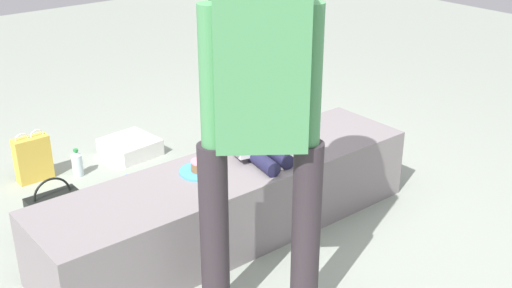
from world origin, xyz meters
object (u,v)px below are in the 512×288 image
water_bottle_near_gift (77,164)px  child_seated (255,121)px  cake_plate (201,168)px  party_cup_red (249,131)px  gift_bag (33,158)px  water_bottle_far_side (129,195)px  cake_box_white (130,147)px  handbag_brown_canvas (289,138)px  adult_standing (261,93)px  handbag_black_leather (55,213)px

water_bottle_near_gift → child_seated: bearing=-67.0°
cake_plate → party_cup_red: 1.39m
gift_bag → water_bottle_far_side: 0.77m
cake_plate → water_bottle_near_gift: (-0.19, 1.11, -0.33)m
cake_box_white → handbag_brown_canvas: (0.84, -0.66, 0.05)m
gift_bag → water_bottle_near_gift: size_ratio=1.80×
gift_bag → party_cup_red: 1.47m
cake_box_white → adult_standing: bearing=-101.5°
water_bottle_far_side → handbag_black_leather: bearing=173.4°
child_seated → handbag_black_leather: child_seated is taller
cake_plate → party_cup_red: bearing=41.4°
water_bottle_far_side → handbag_brown_canvas: (1.22, 0.02, 0.01)m
water_bottle_far_side → handbag_black_leather: (-0.41, 0.05, 0.01)m
water_bottle_far_side → handbag_black_leather: size_ratio=0.70×
handbag_black_leather → handbag_brown_canvas: 1.64m
water_bottle_far_side → adult_standing: bearing=-89.9°
cake_plate → cake_box_white: size_ratio=0.67×
water_bottle_far_side → cake_plate: bearing=-73.5°
handbag_brown_canvas → water_bottle_near_gift: bearing=155.2°
adult_standing → water_bottle_near_gift: bearing=91.3°
child_seated → gift_bag: bearing=119.6°
child_seated → cake_plate: (-0.31, 0.05, -0.19)m
party_cup_red → cake_box_white: 0.84m
handbag_black_leather → water_bottle_far_side: bearing=-6.6°
gift_bag → party_cup_red: (1.43, -0.34, -0.09)m
water_bottle_far_side → party_cup_red: size_ratio=1.94×
handbag_brown_canvas → child_seated: bearing=-142.7°
cake_plate → handbag_brown_canvas: cake_plate is taller
child_seated → water_bottle_near_gift: size_ratio=2.68×
gift_bag → cake_plate: bearing=-71.2°
party_cup_red → water_bottle_near_gift: bearing=169.4°
child_seated → water_bottle_near_gift: child_seated is taller
adult_standing → water_bottle_far_side: size_ratio=7.58×
adult_standing → child_seated: bearing=52.5°
cake_box_white → handbag_black_leather: handbag_black_leather is taller
gift_bag → handbag_brown_canvas: gift_bag is taller
gift_bag → handbag_black_leather: gift_bag is taller
water_bottle_near_gift → water_bottle_far_side: 0.60m
water_bottle_far_side → gift_bag: bearing=110.4°
child_seated → adult_standing: bearing=-127.5°
child_seated → handbag_black_leather: (-0.87, 0.61, -0.49)m
adult_standing → handbag_brown_canvas: bearing=44.0°
child_seated → gift_bag: size_ratio=1.49×
handbag_black_leather → party_cup_red: bearing=11.9°
cake_plate → handbag_brown_canvas: bearing=26.4°
cake_plate → party_cup_red: size_ratio=1.95×
water_bottle_far_side → party_cup_red: bearing=18.1°
water_bottle_near_gift → gift_bag: bearing=153.5°
water_bottle_far_side → cake_box_white: (0.38, 0.68, -0.05)m
cake_plate → gift_bag: (-0.42, 1.23, -0.27)m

